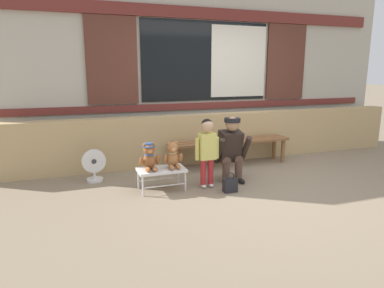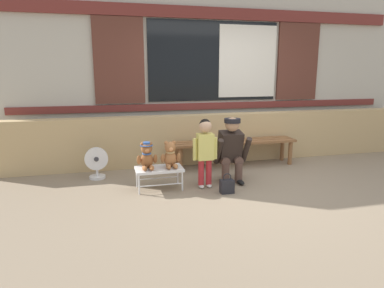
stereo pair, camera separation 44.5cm
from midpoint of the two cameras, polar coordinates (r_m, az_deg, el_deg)
ground_plane at (r=4.97m, az=7.60°, el=-6.72°), size 60.00×60.00×0.00m
brick_low_wall at (r=6.12m, az=1.63°, el=1.09°), size 7.48×0.25×0.85m
shop_facade at (r=6.49m, az=0.04°, el=13.58°), size 7.63×0.26×3.51m
wooden_bench_long at (r=5.85m, az=4.13°, el=0.03°), size 2.10×0.40×0.44m
small_display_bench at (r=4.69m, az=-7.81°, el=-4.48°), size 0.64×0.36×0.30m
teddy_bear_with_hat at (r=4.61m, az=-9.83°, el=-2.18°), size 0.28×0.27×0.36m
teddy_bear_plain at (r=4.67m, az=-5.96°, el=-1.99°), size 0.28×0.26×0.36m
child_standing at (r=4.68m, az=-0.20°, el=-0.27°), size 0.35×0.18×0.96m
adult_crouching at (r=5.00m, az=3.95°, el=-0.79°), size 0.50×0.49×0.95m
handbag_on_ground at (r=4.63m, az=3.59°, el=-6.82°), size 0.18×0.11×0.27m
floor_fan at (r=5.27m, az=-18.27°, el=-3.45°), size 0.34×0.24×0.48m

